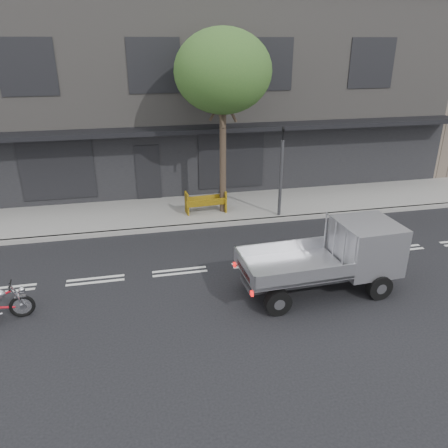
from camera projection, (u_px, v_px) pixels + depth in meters
ground at (180, 272)px, 12.85m from camera, size 80.00×80.00×0.00m
sidewalk at (165, 212)px, 17.05m from camera, size 32.00×3.20×0.15m
kerb at (169, 228)px, 15.61m from camera, size 32.00×0.20×0.15m
building_main at (149, 90)px, 21.46m from camera, size 26.00×10.00×8.00m
street_tree at (223, 72)px, 15.00m from camera, size 3.40×3.40×6.74m
traffic_light_pole at (281, 177)px, 16.04m from camera, size 0.12×0.12×3.50m
flatbed_ute at (353, 250)px, 11.68m from camera, size 4.27×1.91×1.95m
construction_barrier at (207, 204)px, 16.50m from camera, size 1.60×0.74×0.87m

